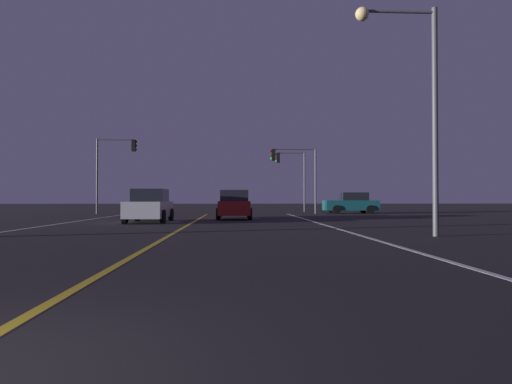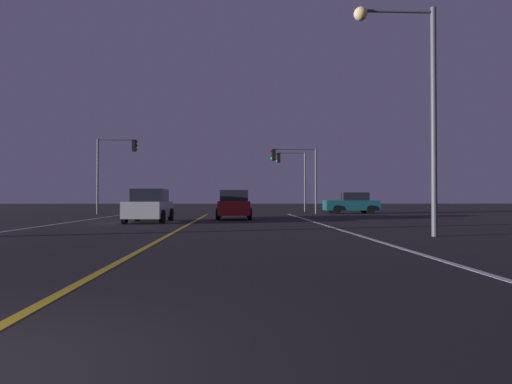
{
  "view_description": "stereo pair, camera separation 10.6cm",
  "coord_description": "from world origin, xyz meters",
  "px_view_note": "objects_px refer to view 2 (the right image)",
  "views": [
    {
      "loc": [
        2.13,
        -2.68,
        1.21
      ],
      "look_at": [
        3.47,
        24.97,
        1.62
      ],
      "focal_mm": 30.7,
      "sensor_mm": 36.0,
      "label": 1
    },
    {
      "loc": [
        2.24,
        -2.68,
        1.21
      ],
      "look_at": [
        3.47,
        24.97,
        1.62
      ],
      "focal_mm": 30.7,
      "sensor_mm": 36.0,
      "label": 2
    }
  ],
  "objects_px": {
    "traffic_light_near_right": "(294,165)",
    "traffic_light_far_right": "(291,168)",
    "car_ahead_far": "(234,205)",
    "car_crossing_side": "(352,203)",
    "street_lamp_right_near": "(413,88)",
    "car_oncoming": "(149,206)",
    "traffic_light_near_left": "(116,159)"
  },
  "relations": [
    {
      "from": "traffic_light_near_right",
      "to": "traffic_light_far_right",
      "type": "bearing_deg",
      "value": -95.32
    },
    {
      "from": "car_ahead_far",
      "to": "traffic_light_far_right",
      "type": "bearing_deg",
      "value": -20.47
    },
    {
      "from": "car_crossing_side",
      "to": "street_lamp_right_near",
      "type": "height_order",
      "value": "street_lamp_right_near"
    },
    {
      "from": "car_ahead_far",
      "to": "traffic_light_near_right",
      "type": "bearing_deg",
      "value": -29.18
    },
    {
      "from": "street_lamp_right_near",
      "to": "car_crossing_side",
      "type": "bearing_deg",
      "value": -99.78
    },
    {
      "from": "traffic_light_near_right",
      "to": "car_oncoming",
      "type": "bearing_deg",
      "value": 52.65
    },
    {
      "from": "traffic_light_near_left",
      "to": "car_crossing_side",
      "type": "bearing_deg",
      "value": 2.45
    },
    {
      "from": "car_ahead_far",
      "to": "traffic_light_near_left",
      "type": "xyz_separation_m",
      "value": [
        -9.2,
        8.32,
        3.49
      ]
    },
    {
      "from": "car_oncoming",
      "to": "traffic_light_near_left",
      "type": "height_order",
      "value": "traffic_light_near_left"
    },
    {
      "from": "traffic_light_near_right",
      "to": "traffic_light_far_right",
      "type": "distance_m",
      "value": 5.53
    },
    {
      "from": "car_oncoming",
      "to": "traffic_light_near_left",
      "type": "xyz_separation_m",
      "value": [
        -4.88,
        11.74,
        3.49
      ]
    },
    {
      "from": "car_ahead_far",
      "to": "street_lamp_right_near",
      "type": "distance_m",
      "value": 14.16
    },
    {
      "from": "traffic_light_far_right",
      "to": "street_lamp_right_near",
      "type": "xyz_separation_m",
      "value": [
        0.64,
        -26.13,
        0.73
      ]
    },
    {
      "from": "street_lamp_right_near",
      "to": "car_oncoming",
      "type": "bearing_deg",
      "value": -41.28
    },
    {
      "from": "car_oncoming",
      "to": "street_lamp_right_near",
      "type": "distance_m",
      "value": 14.03
    },
    {
      "from": "car_crossing_side",
      "to": "traffic_light_far_right",
      "type": "bearing_deg",
      "value": -47.28
    },
    {
      "from": "traffic_light_near_right",
      "to": "car_ahead_far",
      "type": "bearing_deg",
      "value": 60.82
    },
    {
      "from": "traffic_light_near_left",
      "to": "traffic_light_near_right",
      "type": "bearing_deg",
      "value": -0.0
    },
    {
      "from": "traffic_light_far_right",
      "to": "street_lamp_right_near",
      "type": "distance_m",
      "value": 26.14
    },
    {
      "from": "car_oncoming",
      "to": "traffic_light_far_right",
      "type": "bearing_deg",
      "value": 151.21
    },
    {
      "from": "car_oncoming",
      "to": "street_lamp_right_near",
      "type": "bearing_deg",
      "value": 48.72
    },
    {
      "from": "traffic_light_near_right",
      "to": "traffic_light_near_left",
      "type": "relative_size",
      "value": 0.88
    },
    {
      "from": "car_crossing_side",
      "to": "car_oncoming",
      "type": "xyz_separation_m",
      "value": [
        -13.81,
        -12.54,
        0.0
      ]
    },
    {
      "from": "traffic_light_near_left",
      "to": "traffic_light_far_right",
      "type": "height_order",
      "value": "traffic_light_near_left"
    },
    {
      "from": "car_ahead_far",
      "to": "traffic_light_near_right",
      "type": "distance_m",
      "value": 10.01
    },
    {
      "from": "traffic_light_near_right",
      "to": "traffic_light_far_right",
      "type": "height_order",
      "value": "traffic_light_far_right"
    },
    {
      "from": "traffic_light_far_right",
      "to": "street_lamp_right_near",
      "type": "bearing_deg",
      "value": 91.41
    },
    {
      "from": "car_oncoming",
      "to": "car_ahead_far",
      "type": "relative_size",
      "value": 1.0
    },
    {
      "from": "car_crossing_side",
      "to": "traffic_light_far_right",
      "type": "height_order",
      "value": "traffic_light_far_right"
    },
    {
      "from": "car_ahead_far",
      "to": "traffic_light_near_right",
      "type": "height_order",
      "value": "traffic_light_near_right"
    },
    {
      "from": "car_crossing_side",
      "to": "car_ahead_far",
      "type": "relative_size",
      "value": 1.0
    },
    {
      "from": "car_oncoming",
      "to": "car_ahead_far",
      "type": "bearing_deg",
      "value": 128.41
    }
  ]
}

